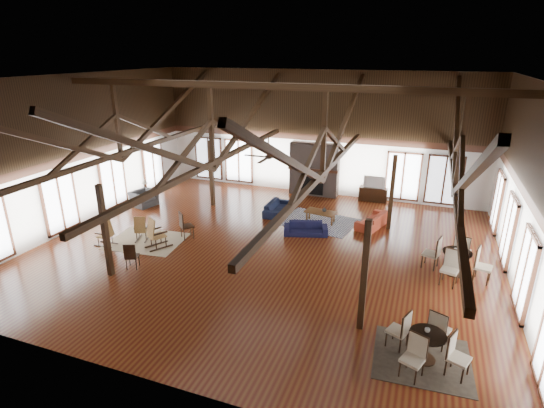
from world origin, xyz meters
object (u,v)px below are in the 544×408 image
(cafe_table_near, at_px, (427,342))
(sofa_navy_left, at_px, (276,208))
(sofa_navy_front, at_px, (306,229))
(sofa_orange, at_px, (373,220))
(armchair, at_px, (144,198))
(coffee_table, at_px, (321,213))
(cafe_table_far, at_px, (456,259))
(tv_console, at_px, (373,194))

(cafe_table_near, bearing_deg, sofa_navy_left, 129.83)
(sofa_navy_front, relative_size, sofa_orange, 0.89)
(sofa_navy_front, xyz_separation_m, armchair, (-8.00, 0.58, 0.10))
(coffee_table, xyz_separation_m, cafe_table_near, (4.38, -7.40, 0.07))
(sofa_navy_left, distance_m, cafe_table_far, 7.92)
(coffee_table, relative_size, cafe_table_far, 0.63)
(sofa_orange, distance_m, tv_console, 3.23)
(sofa_navy_left, distance_m, coffee_table, 2.14)
(cafe_table_near, bearing_deg, armchair, 152.53)
(armchair, height_order, tv_console, armchair)
(armchair, bearing_deg, cafe_table_near, -103.45)
(coffee_table, xyz_separation_m, armchair, (-8.23, -0.84, -0.08))
(armchair, bearing_deg, coffee_table, -70.14)
(sofa_navy_front, bearing_deg, sofa_navy_left, 119.18)
(cafe_table_far, bearing_deg, armchair, 171.79)
(coffee_table, bearing_deg, cafe_table_far, -18.67)
(sofa_navy_front, bearing_deg, armchair, 158.90)
(sofa_navy_front, distance_m, coffee_table, 1.45)
(cafe_table_near, relative_size, cafe_table_far, 0.90)
(sofa_navy_front, distance_m, tv_console, 5.35)
(coffee_table, relative_size, armchair, 1.26)
(cafe_table_far, bearing_deg, tv_console, 118.65)
(sofa_navy_front, xyz_separation_m, sofa_orange, (2.36, 1.79, 0.03))
(armchair, distance_m, tv_console, 10.86)
(tv_console, bearing_deg, coffee_table, -115.39)
(sofa_navy_front, relative_size, cafe_table_far, 0.79)
(tv_console, bearing_deg, cafe_table_near, -76.23)
(sofa_navy_front, height_order, armchair, armchair)
(coffee_table, distance_m, cafe_table_far, 5.86)
(tv_console, bearing_deg, armchair, -156.02)
(cafe_table_near, distance_m, tv_console, 11.30)
(sofa_orange, relative_size, cafe_table_far, 0.89)
(sofa_navy_front, height_order, cafe_table_near, cafe_table_near)
(sofa_navy_left, distance_m, tv_console, 4.96)
(sofa_navy_front, bearing_deg, cafe_table_far, -31.01)
(sofa_navy_front, height_order, coffee_table, sofa_navy_front)
(cafe_table_near, xyz_separation_m, cafe_table_far, (0.78, 4.63, 0.05))
(cafe_table_far, distance_m, tv_console, 7.23)
(tv_console, bearing_deg, sofa_orange, -82.19)
(sofa_navy_front, height_order, cafe_table_far, cafe_table_far)
(sofa_navy_front, distance_m, sofa_navy_left, 2.59)
(sofa_navy_front, relative_size, cafe_table_near, 0.87)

